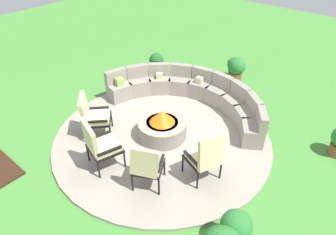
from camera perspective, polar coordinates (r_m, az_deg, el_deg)
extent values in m
plane|color=#478C38|center=(6.85, -1.08, -3.82)|extent=(24.00, 24.00, 0.00)
cylinder|color=#9E9384|center=(6.83, -1.08, -3.62)|extent=(4.85, 4.85, 0.06)
cylinder|color=gray|center=(6.69, -1.10, -2.14)|extent=(1.09, 1.09, 0.38)
cylinder|color=black|center=(6.59, -1.12, -1.02)|extent=(0.71, 0.71, 0.06)
cone|color=orange|center=(6.49, -1.13, 0.18)|extent=(0.57, 0.57, 0.28)
cube|color=gray|center=(6.76, 15.68, -2.93)|extent=(0.70, 0.73, 0.44)
cube|color=gray|center=(6.57, 17.46, -0.30)|extent=(0.46, 0.57, 0.35)
cube|color=gray|center=(7.19, 14.52, -0.15)|extent=(0.73, 0.71, 0.44)
cube|color=gray|center=(7.04, 16.06, 2.57)|extent=(0.55, 0.49, 0.35)
cube|color=gray|center=(7.58, 12.36, 2.20)|extent=(0.71, 0.64, 0.44)
cube|color=gray|center=(7.46, 13.62, 4.99)|extent=(0.59, 0.37, 0.35)
cube|color=gray|center=(7.90, 9.46, 4.05)|extent=(0.62, 0.51, 0.44)
cube|color=gray|center=(7.81, 10.40, 6.88)|extent=(0.59, 0.22, 0.35)
cube|color=gray|center=(8.13, 6.04, 5.36)|extent=(0.65, 0.54, 0.44)
cube|color=gray|center=(8.06, 6.65, 8.21)|extent=(0.60, 0.26, 0.35)
cube|color=gray|center=(8.28, 2.28, 6.10)|extent=(0.72, 0.66, 0.44)
cube|color=gray|center=(8.22, 2.55, 8.97)|extent=(0.59, 0.40, 0.35)
cube|color=gray|center=(8.32, -1.62, 6.28)|extent=(0.73, 0.72, 0.44)
cube|color=gray|center=(8.26, -1.69, 9.14)|extent=(0.53, 0.51, 0.35)
cube|color=gray|center=(8.26, -5.49, 5.88)|extent=(0.68, 0.73, 0.44)
cube|color=gray|center=(8.20, -5.91, 8.73)|extent=(0.43, 0.58, 0.35)
cube|color=gray|center=(8.09, -9.17, 4.91)|extent=(0.58, 0.67, 0.44)
cube|color=gray|center=(8.02, -9.92, 7.74)|extent=(0.29, 0.60, 0.35)
cube|color=beige|center=(8.13, -1.64, 7.95)|extent=(0.21, 0.21, 0.16)
cube|color=#93B756|center=(7.90, -9.21, 6.75)|extent=(0.22, 0.24, 0.20)
cube|color=beige|center=(7.95, 6.02, 7.09)|extent=(0.17, 0.15, 0.17)
cylinder|color=black|center=(7.10, -10.69, -0.36)|extent=(0.04, 0.04, 0.38)
cylinder|color=black|center=(6.66, -10.89, -3.10)|extent=(0.04, 0.04, 0.38)
cylinder|color=black|center=(7.17, -14.95, -0.63)|extent=(0.04, 0.04, 0.38)
cylinder|color=black|center=(6.74, -15.44, -3.36)|extent=(0.04, 0.04, 0.38)
cube|color=black|center=(6.79, -13.24, -0.37)|extent=(0.82, 0.82, 0.05)
cube|color=beige|center=(6.75, -13.31, 0.11)|extent=(0.75, 0.75, 0.09)
cube|color=beige|center=(6.65, -15.69, 1.67)|extent=(0.44, 0.50, 0.62)
cube|color=black|center=(6.93, -13.21, 1.79)|extent=(0.37, 0.39, 0.04)
cube|color=black|center=(6.50, -13.58, -0.75)|extent=(0.37, 0.39, 0.04)
cylinder|color=black|center=(6.39, -10.48, -4.98)|extent=(0.04, 0.04, 0.38)
cylinder|color=black|center=(6.00, -8.26, -7.93)|extent=(0.04, 0.04, 0.38)
cylinder|color=black|center=(6.27, -14.98, -6.63)|extent=(0.04, 0.04, 0.38)
cylinder|color=black|center=(5.87, -13.04, -9.78)|extent=(0.04, 0.04, 0.38)
cube|color=black|center=(5.98, -11.95, -5.77)|extent=(0.74, 0.73, 0.05)
cube|color=beige|center=(5.94, -12.03, -5.26)|extent=(0.68, 0.67, 0.09)
cube|color=beige|center=(5.71, -14.64, -3.96)|extent=(0.61, 0.28, 0.71)
cube|color=black|center=(6.10, -13.09, -3.39)|extent=(0.19, 0.48, 0.04)
cube|color=black|center=(5.70, -11.05, -6.26)|extent=(0.19, 0.48, 0.04)
cylinder|color=black|center=(5.87, -5.42, -8.84)|extent=(0.04, 0.04, 0.38)
cylinder|color=black|center=(5.78, -0.68, -9.53)|extent=(0.04, 0.04, 0.38)
cylinder|color=black|center=(5.54, -6.81, -12.30)|extent=(0.04, 0.04, 0.38)
cylinder|color=black|center=(5.45, -1.75, -13.12)|extent=(0.04, 0.04, 0.38)
cube|color=black|center=(5.50, -3.75, -9.36)|extent=(0.71, 0.72, 0.05)
cube|color=beige|center=(5.45, -3.78, -8.84)|extent=(0.66, 0.66, 0.09)
cube|color=beige|center=(5.13, -4.51, -8.63)|extent=(0.49, 0.35, 0.61)
cube|color=black|center=(5.46, -6.20, -7.99)|extent=(0.26, 0.42, 0.04)
cube|color=black|center=(5.36, -1.37, -8.69)|extent=(0.26, 0.42, 0.04)
cylinder|color=black|center=(5.85, 2.81, -8.84)|extent=(0.04, 0.04, 0.38)
cylinder|color=black|center=(6.08, 7.03, -7.07)|extent=(0.04, 0.04, 0.38)
cylinder|color=black|center=(5.57, 5.63, -11.96)|extent=(0.04, 0.04, 0.38)
cylinder|color=black|center=(5.80, 9.95, -9.94)|extent=(0.04, 0.04, 0.38)
cube|color=black|center=(5.67, 6.50, -7.87)|extent=(0.70, 0.71, 0.05)
cube|color=beige|center=(5.62, 6.55, -7.35)|extent=(0.64, 0.66, 0.09)
cube|color=beige|center=(5.31, 8.17, -6.69)|extent=(0.33, 0.58, 0.65)
cube|color=black|center=(5.47, 4.44, -7.76)|extent=(0.45, 0.21, 0.04)
cube|color=black|center=(5.70, 8.66, -5.98)|extent=(0.45, 0.21, 0.04)
cylinder|color=#605B56|center=(9.42, 12.15, 8.34)|extent=(0.26, 0.26, 0.31)
sphere|color=#3D8E42|center=(9.30, 12.38, 9.99)|extent=(0.39, 0.39, 0.39)
cylinder|color=#605B56|center=(9.38, -2.16, 8.91)|extent=(0.37, 0.37, 0.29)
sphere|color=#236028|center=(9.23, -2.21, 10.83)|extent=(0.44, 0.44, 0.44)
sphere|color=#2D7A33|center=(4.78, 12.88, -19.40)|extent=(0.48, 0.48, 0.48)
sphere|color=#E55638|center=(4.69, 13.71, -19.03)|extent=(0.18, 0.18, 0.18)
cylinder|color=brown|center=(9.37, 12.69, 7.79)|extent=(0.39, 0.39, 0.23)
sphere|color=#2D7A33|center=(9.23, 12.95, 9.57)|extent=(0.53, 0.53, 0.53)
sphere|color=#E55638|center=(9.16, 13.35, 10.00)|extent=(0.17, 0.17, 0.17)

